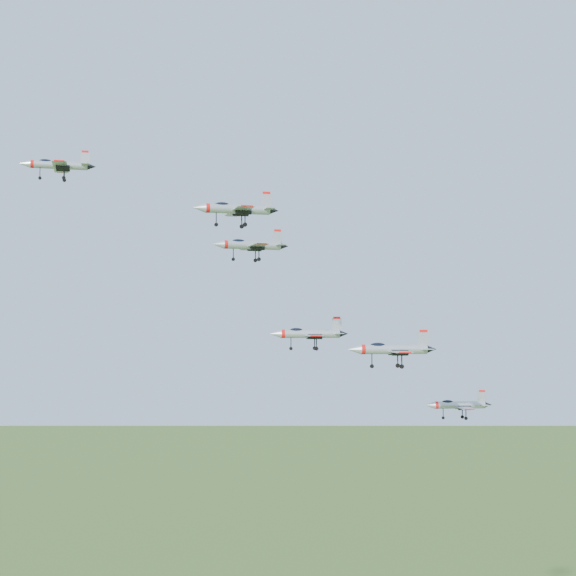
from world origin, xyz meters
name	(u,v)px	position (x,y,z in m)	size (l,w,h in m)	color
jet_lead	(57,165)	(-29.27, 14.42, 152.41)	(11.99, 10.03, 3.21)	#A3A9B0
jet_left_high	(250,245)	(-3.09, -4.29, 138.79)	(11.89, 9.87, 3.18)	#A3A9B0
jet_right_high	(235,209)	(-9.30, -15.58, 142.41)	(11.95, 9.96, 3.19)	#A3A9B0
jet_left_low	(308,334)	(10.32, 4.32, 125.30)	(13.01, 11.08, 3.55)	#A3A9B0
jet_right_low	(391,349)	(16.38, -12.62, 123.14)	(13.42, 11.41, 3.65)	#A3A9B0
jet_trail	(458,405)	(35.80, -1.40, 113.07)	(11.50, 9.82, 3.15)	#A3A9B0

